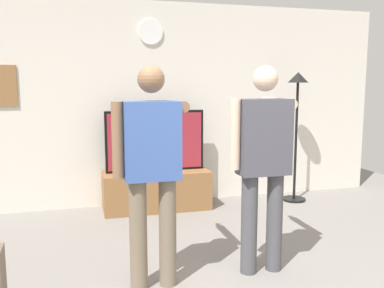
% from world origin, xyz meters
% --- Properties ---
extents(back_wall, '(6.40, 0.10, 2.70)m').
position_xyz_m(back_wall, '(0.00, 2.95, 1.35)').
color(back_wall, silver).
rests_on(back_wall, ground_plane).
extents(tv_stand, '(1.37, 0.56, 0.50)m').
position_xyz_m(tv_stand, '(-0.14, 2.60, 0.25)').
color(tv_stand, olive).
rests_on(tv_stand, ground_plane).
extents(television, '(1.28, 0.07, 0.79)m').
position_xyz_m(television, '(-0.14, 2.65, 0.89)').
color(television, black).
rests_on(television, tv_stand).
extents(wall_clock, '(0.32, 0.03, 0.32)m').
position_xyz_m(wall_clock, '(-0.14, 2.89, 2.30)').
color(wall_clock, white).
extents(floor_lamp, '(0.32, 0.32, 1.78)m').
position_xyz_m(floor_lamp, '(1.80, 2.48, 1.28)').
color(floor_lamp, black).
rests_on(floor_lamp, ground_plane).
extents(person_standing_nearer_lamp, '(0.61, 0.78, 1.77)m').
position_xyz_m(person_standing_nearer_lamp, '(-0.55, 0.52, 1.01)').
color(person_standing_nearer_lamp, '#7A6B56').
rests_on(person_standing_nearer_lamp, ground_plane).
extents(person_standing_nearer_couch, '(0.61, 0.78, 1.77)m').
position_xyz_m(person_standing_nearer_couch, '(0.40, 0.55, 1.01)').
color(person_standing_nearer_couch, '#4C4C51').
rests_on(person_standing_nearer_couch, ground_plane).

